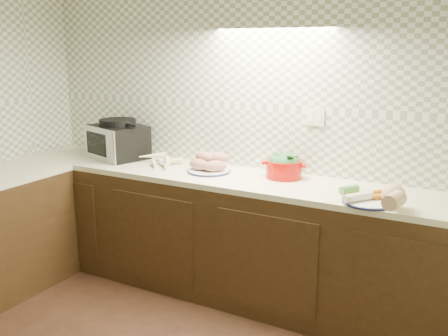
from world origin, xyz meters
The scene contains 8 objects.
room centered at (0.00, 0.00, 1.63)m, with size 3.60×3.60×2.60m.
counter centered at (-0.68, 0.68, 0.45)m, with size 3.60×3.60×0.90m.
toaster_oven centered at (-1.05, 1.57, 1.05)m, with size 0.54×0.47×0.32m.
parsnip_pile centered at (-0.60, 1.55, 0.93)m, with size 0.29×0.28×0.07m.
sweet_potato_plate centered at (-0.16, 1.53, 0.96)m, with size 0.32×0.32×0.14m.
onion_bowl centered at (-0.20, 1.64, 0.95)m, with size 0.17×0.17×0.13m.
dutch_oven centered at (0.39, 1.63, 0.99)m, with size 0.32×0.29×0.17m.
veg_plate centered at (1.12, 1.31, 0.95)m, with size 0.45×0.34×0.14m.
Camera 1 is at (1.64, -1.55, 1.80)m, focal length 40.00 mm.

